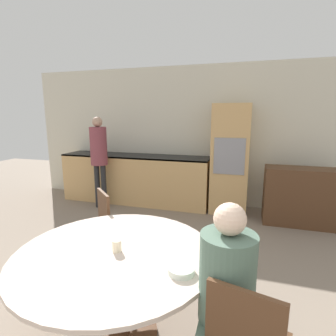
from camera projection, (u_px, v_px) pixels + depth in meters
wall_back at (198, 136)px, 4.99m from camera, size 6.95×0.05×2.60m
kitchen_counter at (135, 178)px, 5.15m from camera, size 2.90×0.60×0.94m
oven_unit at (230, 159)px, 4.56m from camera, size 0.63×0.59×1.89m
sideboard at (303, 197)px, 4.06m from camera, size 1.15×0.45×0.90m
dining_table at (116, 274)px, 1.94m from camera, size 1.44×1.44×0.73m
chair_far_left at (96, 228)px, 2.83m from camera, size 0.57×0.57×0.89m
person_seated at (226, 293)px, 1.46m from camera, size 0.31×0.38×1.24m
person_standing at (99, 152)px, 4.72m from camera, size 0.30×0.30×1.67m
cup at (117, 246)px, 1.89m from camera, size 0.07×0.07×0.09m
bowl_near at (181, 270)px, 1.63m from camera, size 0.17×0.17×0.04m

